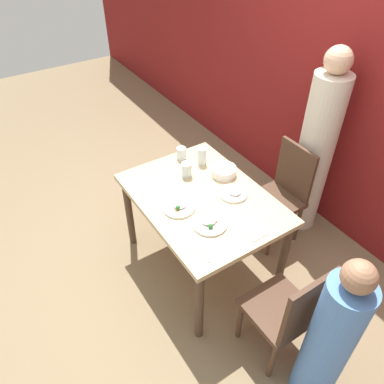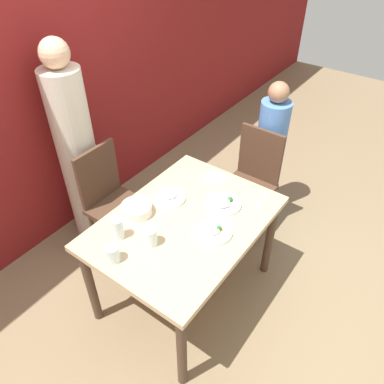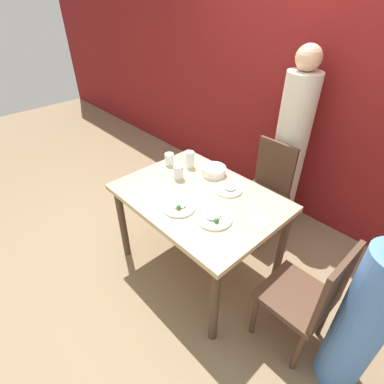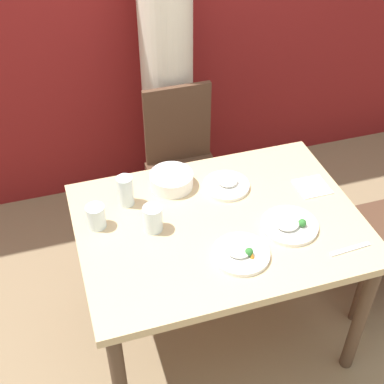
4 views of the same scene
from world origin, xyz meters
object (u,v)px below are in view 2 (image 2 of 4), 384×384
at_px(glass_water_tall, 113,254).
at_px(person_adult, 78,154).
at_px(plate_rice_adult, 223,203).
at_px(person_child, 269,155).
at_px(chair_adult_spot, 112,199).
at_px(bowl_curry, 137,209).
at_px(chair_child_spot, 251,180).

bearing_deg(glass_water_tall, person_adult, 59.56).
distance_m(plate_rice_adult, glass_water_tall, 0.80).
bearing_deg(glass_water_tall, person_child, -3.72).
xyz_separation_m(chair_adult_spot, person_adult, (0.00, 0.31, 0.30)).
xyz_separation_m(chair_adult_spot, bowl_curry, (-0.20, -0.49, 0.30)).
height_order(chair_child_spot, person_adult, person_adult).
relative_size(chair_adult_spot, chair_child_spot, 1.00).
bearing_deg(plate_rice_adult, person_adult, 99.11).
xyz_separation_m(chair_child_spot, person_adult, (-0.87, 1.08, 0.30)).
distance_m(person_adult, glass_water_tall, 1.12).
height_order(chair_adult_spot, person_child, person_child).
height_order(chair_child_spot, person_child, person_child).
xyz_separation_m(plate_rice_adult, glass_water_tall, (-0.76, 0.25, 0.04)).
distance_m(chair_adult_spot, plate_rice_adult, 0.96).
relative_size(person_adult, plate_rice_adult, 7.01).
bearing_deg(person_child, glass_water_tall, 176.28).
xyz_separation_m(chair_adult_spot, person_child, (1.16, -0.77, 0.09)).
distance_m(chair_child_spot, bowl_curry, 1.15).
bearing_deg(glass_water_tall, bowl_curry, 23.81).
relative_size(chair_adult_spot, person_child, 0.73).
bearing_deg(chair_child_spot, bowl_curry, -104.40).
distance_m(person_child, bowl_curry, 1.41).
height_order(chair_adult_spot, bowl_curry, chair_adult_spot).
distance_m(chair_adult_spot, person_adult, 0.43).
relative_size(chair_adult_spot, person_adult, 0.55).
bearing_deg(bowl_curry, glass_water_tall, -156.19).
height_order(person_child, glass_water_tall, person_child).
relative_size(person_child, bowl_curry, 6.28).
bearing_deg(chair_adult_spot, glass_water_tall, -131.06).
relative_size(bowl_curry, plate_rice_adult, 0.83).
bearing_deg(person_adult, person_child, -42.85).
bearing_deg(glass_water_tall, chair_adult_spot, 48.94).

